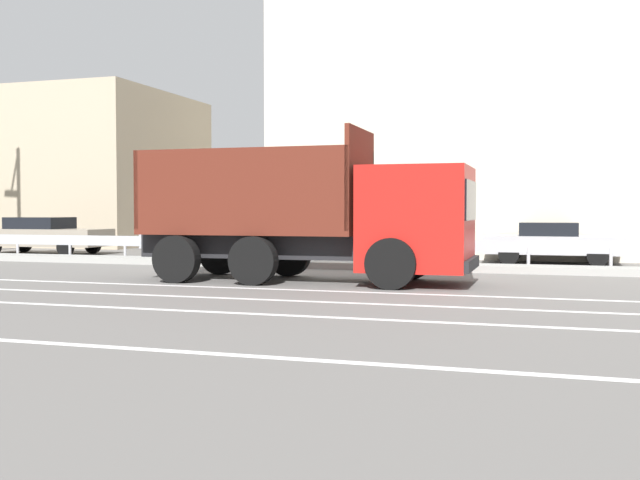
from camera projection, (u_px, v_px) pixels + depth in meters
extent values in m
plane|color=#605E5B|center=(309.00, 274.00, 18.60)|extent=(320.00, 320.00, 0.00)
cube|color=silver|center=(273.00, 289.00, 15.09)|extent=(64.41, 0.16, 0.01)
cube|color=silver|center=(239.00, 299.00, 13.46)|extent=(64.41, 0.16, 0.01)
cube|color=silver|center=(194.00, 311.00, 11.80)|extent=(64.41, 0.16, 0.01)
cube|color=silver|center=(72.00, 344.00, 8.86)|extent=(64.41, 0.16, 0.01)
cube|color=gray|center=(334.00, 265.00, 20.63)|extent=(35.43, 1.10, 0.18)
cube|color=#9EA0A5|center=(343.00, 244.00, 21.51)|extent=(64.41, 0.04, 0.32)
cylinder|color=#ADADB2|center=(18.00, 249.00, 24.97)|extent=(0.09, 0.09, 0.62)
cylinder|color=#ADADB2|center=(70.00, 250.00, 24.35)|extent=(0.09, 0.09, 0.62)
cylinder|color=#ADADB2|center=(125.00, 251.00, 23.72)|extent=(0.09, 0.09, 0.62)
cylinder|color=#ADADB2|center=(183.00, 252.00, 23.09)|extent=(0.09, 0.09, 0.62)
cylinder|color=#ADADB2|center=(244.00, 253.00, 22.46)|extent=(0.09, 0.09, 0.62)
cylinder|color=#ADADB2|center=(309.00, 254.00, 21.84)|extent=(0.09, 0.09, 0.62)
cylinder|color=#ADADB2|center=(378.00, 255.00, 21.21)|extent=(0.09, 0.09, 0.62)
cylinder|color=#ADADB2|center=(451.00, 257.00, 20.58)|extent=(0.09, 0.09, 0.62)
cylinder|color=#ADADB2|center=(528.00, 258.00, 19.95)|extent=(0.09, 0.09, 0.62)
cylinder|color=#ADADB2|center=(611.00, 260.00, 19.32)|extent=(0.09, 0.09, 0.62)
cube|color=red|center=(417.00, 219.00, 15.99)|extent=(2.25, 2.38, 2.20)
cube|color=black|center=(471.00, 200.00, 15.64)|extent=(0.06, 2.02, 0.83)
cube|color=black|center=(472.00, 264.00, 15.69)|extent=(0.13, 2.31, 0.24)
cube|color=black|center=(256.00, 246.00, 17.09)|extent=(5.20, 1.37, 0.53)
cube|color=#511E14|center=(256.00, 231.00, 17.08)|extent=(5.01, 2.33, 0.12)
cube|color=#511E14|center=(273.00, 191.00, 18.07)|extent=(4.98, 0.17, 1.76)
cube|color=#511E14|center=(237.00, 189.00, 16.01)|extent=(4.98, 0.17, 1.76)
cube|color=#511E14|center=(360.00, 179.00, 16.32)|extent=(0.13, 2.26, 2.20)
cube|color=#511E14|center=(161.00, 191.00, 17.75)|extent=(0.13, 2.26, 1.76)
cylinder|color=black|center=(411.00, 257.00, 17.22)|extent=(1.04, 0.33, 1.04)
cylinder|color=black|center=(391.00, 264.00, 15.02)|extent=(1.04, 0.33, 1.04)
cylinder|color=black|center=(289.00, 255.00, 18.09)|extent=(1.04, 0.33, 1.04)
cylinder|color=black|center=(253.00, 261.00, 15.89)|extent=(1.04, 0.33, 1.04)
cylinder|color=black|center=(220.00, 253.00, 18.62)|extent=(1.04, 0.33, 1.04)
cylinder|color=black|center=(176.00, 259.00, 16.42)|extent=(1.04, 0.33, 1.04)
cylinder|color=white|center=(164.00, 258.00, 22.23)|extent=(0.16, 0.16, 0.37)
cylinder|color=black|center=(164.00, 245.00, 22.21)|extent=(0.16, 0.16, 0.37)
cylinder|color=white|center=(164.00, 233.00, 22.20)|extent=(0.16, 0.16, 0.37)
cylinder|color=black|center=(164.00, 220.00, 22.18)|extent=(0.16, 0.16, 0.37)
cylinder|color=white|center=(164.00, 207.00, 22.17)|extent=(0.16, 0.16, 0.37)
cylinder|color=#1E4CB2|center=(164.00, 188.00, 22.14)|extent=(0.76, 0.03, 0.76)
cylinder|color=white|center=(164.00, 188.00, 22.14)|extent=(0.83, 0.02, 0.83)
cube|color=gray|center=(44.00, 237.00, 27.22)|extent=(4.89, 1.88, 0.62)
cube|color=black|center=(40.00, 223.00, 27.24)|extent=(2.07, 1.60, 0.42)
cylinder|color=black|center=(93.00, 245.00, 27.61)|extent=(0.60, 0.21, 0.60)
cylinder|color=black|center=(65.00, 247.00, 26.01)|extent=(0.60, 0.21, 0.60)
cylinder|color=black|center=(24.00, 244.00, 28.46)|extent=(0.60, 0.21, 0.60)
cube|color=#A3A3A8|center=(211.00, 240.00, 25.18)|extent=(4.63, 1.94, 0.57)
cube|color=black|center=(214.00, 224.00, 25.11)|extent=(1.98, 1.60, 0.55)
cylinder|color=black|center=(162.00, 249.00, 24.94)|extent=(0.61, 0.23, 0.60)
cylinder|color=black|center=(187.00, 247.00, 26.45)|extent=(0.61, 0.23, 0.60)
cylinder|color=black|center=(237.00, 251.00, 23.94)|extent=(0.61, 0.23, 0.60)
cylinder|color=black|center=(259.00, 248.00, 25.45)|extent=(0.61, 0.23, 0.60)
cube|color=navy|center=(353.00, 242.00, 23.89)|extent=(4.30, 1.76, 0.53)
cube|color=black|center=(349.00, 227.00, 23.90)|extent=(1.82, 1.50, 0.45)
cylinder|color=black|center=(398.00, 250.00, 24.28)|extent=(0.60, 0.21, 0.60)
cylinder|color=black|center=(389.00, 253.00, 22.77)|extent=(0.60, 0.21, 0.60)
cylinder|color=black|center=(320.00, 249.00, 25.02)|extent=(0.60, 0.21, 0.60)
cylinder|color=black|center=(306.00, 251.00, 23.52)|extent=(0.60, 0.21, 0.60)
cube|color=#A3A3A8|center=(553.00, 245.00, 22.22)|extent=(3.95, 1.68, 0.54)
cube|color=black|center=(549.00, 229.00, 22.24)|extent=(1.66, 1.48, 0.40)
cylinder|color=black|center=(595.00, 253.00, 22.62)|extent=(0.60, 0.20, 0.60)
cylinder|color=black|center=(598.00, 256.00, 21.10)|extent=(0.60, 0.20, 0.60)
cylinder|color=black|center=(512.00, 252.00, 23.36)|extent=(0.60, 0.20, 0.60)
cylinder|color=black|center=(509.00, 254.00, 21.84)|extent=(0.60, 0.20, 0.60)
cube|color=tan|center=(63.00, 171.00, 35.89)|extent=(11.47, 8.64, 6.96)
cube|color=beige|center=(541.00, 134.00, 28.50)|extent=(18.19, 11.14, 9.01)
cube|color=silver|center=(309.00, 145.00, 40.16)|extent=(3.60, 3.60, 10.21)
sphere|color=gold|center=(309.00, 25.00, 39.90)|extent=(3.24, 3.24, 3.24)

